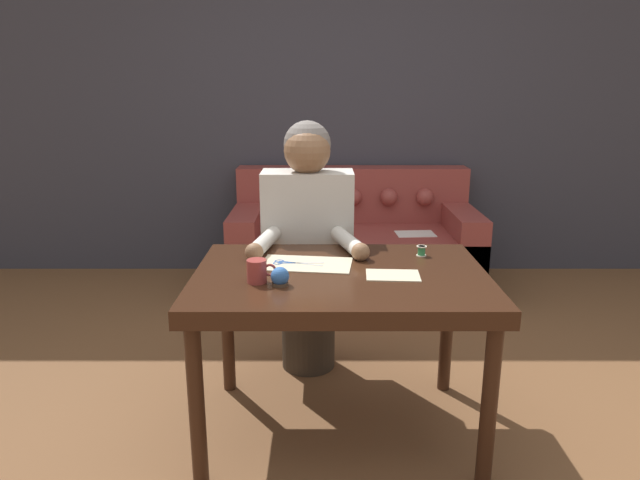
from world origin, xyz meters
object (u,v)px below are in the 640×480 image
at_px(scissors, 287,263).
at_px(person, 305,244).
at_px(couch, 351,246).
at_px(dining_table, 338,290).
at_px(pin_cushion, 278,277).
at_px(mug, 255,271).
at_px(thread_spool, 419,251).

bearing_deg(scissors, person, 81.89).
xyz_separation_m(couch, scissors, (-0.38, -1.74, 0.42)).
xyz_separation_m(dining_table, person, (-0.14, 0.59, 0.03)).
bearing_deg(scissors, pin_cushion, -94.45).
xyz_separation_m(dining_table, pin_cushion, (-0.23, -0.16, 0.11)).
xyz_separation_m(dining_table, scissors, (-0.21, 0.11, 0.08)).
height_order(couch, scissors, couch).
bearing_deg(person, couch, 76.31).
bearing_deg(person, mug, -103.96).
height_order(person, thread_spool, person).
height_order(person, mug, person).
distance_m(person, thread_spool, 0.63).
bearing_deg(pin_cushion, couch, 78.83).
bearing_deg(thread_spool, couch, 97.11).
height_order(dining_table, person, person).
xyz_separation_m(mug, thread_spool, (0.69, 0.35, -0.02)).
bearing_deg(person, dining_table, -76.18).
bearing_deg(couch, mug, -103.79).
relative_size(dining_table, person, 0.91).
height_order(dining_table, mug, mug).
bearing_deg(pin_cushion, thread_spool, 32.46).
xyz_separation_m(couch, person, (-0.31, -1.26, 0.37)).
distance_m(person, scissors, 0.48).
bearing_deg(thread_spool, person, 144.51).
distance_m(scissors, mug, 0.26).
xyz_separation_m(person, scissors, (-0.07, -0.48, 0.05)).
bearing_deg(scissors, dining_table, -27.67).
xyz_separation_m(person, pin_cushion, (-0.09, -0.74, 0.08)).
distance_m(dining_table, scissors, 0.25).
xyz_separation_m(scissors, pin_cushion, (-0.02, -0.27, 0.03)).
bearing_deg(mug, person, 76.04).
distance_m(scissors, thread_spool, 0.59).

